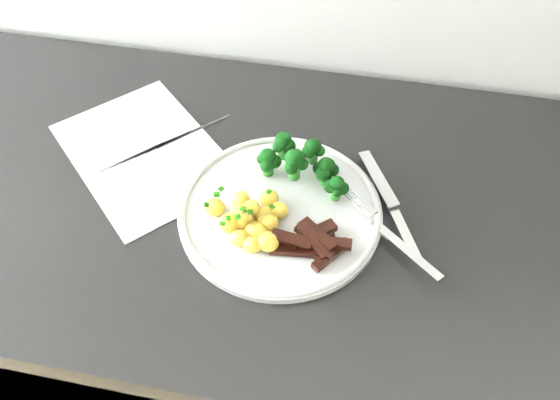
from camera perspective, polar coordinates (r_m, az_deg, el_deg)
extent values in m
cube|color=black|center=(1.15, 2.33, -14.21)|extent=(2.37, 0.59, 0.89)
cube|color=white|center=(0.86, -14.01, 4.87)|extent=(0.34, 0.33, 0.00)
cube|color=slate|center=(0.87, -8.98, 7.12)|extent=(0.09, 0.10, 0.00)
cube|color=slate|center=(0.87, -10.20, 6.59)|extent=(0.09, 0.09, 0.00)
cube|color=slate|center=(0.86, -11.43, 6.06)|extent=(0.09, 0.09, 0.00)
cube|color=slate|center=(0.86, -12.67, 5.52)|extent=(0.08, 0.09, 0.00)
cube|color=slate|center=(0.86, -13.91, 4.97)|extent=(0.08, 0.08, 0.00)
cube|color=slate|center=(0.85, -15.17, 4.41)|extent=(0.08, 0.08, 0.00)
cylinder|color=white|center=(0.75, 0.00, -1.20)|extent=(0.28, 0.28, 0.01)
torus|color=white|center=(0.75, 0.00, -0.91)|extent=(0.28, 0.28, 0.01)
cylinder|color=#286E20|center=(0.76, 1.51, 3.02)|extent=(0.02, 0.02, 0.02)
sphere|color=black|center=(0.75, 2.33, 3.78)|extent=(0.02, 0.02, 0.02)
sphere|color=black|center=(0.76, 1.50, 4.48)|extent=(0.02, 0.02, 0.02)
sphere|color=black|center=(0.74, 1.19, 3.38)|extent=(0.02, 0.02, 0.02)
sphere|color=black|center=(0.74, 1.55, 4.38)|extent=(0.03, 0.03, 0.03)
cylinder|color=#286E20|center=(0.77, 4.73, 2.37)|extent=(0.02, 0.02, 0.02)
sphere|color=black|center=(0.76, 5.52, 3.15)|extent=(0.02, 0.02, 0.02)
sphere|color=black|center=(0.77, 5.09, 3.66)|extent=(0.02, 0.02, 0.02)
sphere|color=black|center=(0.76, 4.11, 3.33)|extent=(0.02, 0.02, 0.02)
sphere|color=black|center=(0.75, 4.64, 2.73)|extent=(0.02, 0.02, 0.02)
sphere|color=black|center=(0.76, 4.85, 3.57)|extent=(0.02, 0.02, 0.02)
cylinder|color=#286E20|center=(0.78, -1.25, 3.32)|extent=(0.02, 0.02, 0.02)
sphere|color=black|center=(0.77, -0.58, 4.05)|extent=(0.02, 0.02, 0.02)
sphere|color=black|center=(0.78, -1.20, 4.61)|extent=(0.02, 0.02, 0.02)
sphere|color=black|center=(0.77, -1.91, 4.29)|extent=(0.02, 0.02, 0.02)
sphere|color=black|center=(0.76, -1.34, 3.65)|extent=(0.02, 0.02, 0.02)
sphere|color=black|center=(0.77, -1.28, 4.53)|extent=(0.02, 0.02, 0.02)
cylinder|color=#286E20|center=(0.79, 3.47, 4.53)|extent=(0.01, 0.01, 0.02)
sphere|color=black|center=(0.78, 4.15, 5.15)|extent=(0.02, 0.02, 0.02)
sphere|color=black|center=(0.78, 3.26, 5.72)|extent=(0.02, 0.02, 0.02)
sphere|color=black|center=(0.77, 3.00, 5.07)|extent=(0.02, 0.02, 0.02)
sphere|color=black|center=(0.77, 3.55, 5.64)|extent=(0.02, 0.02, 0.02)
cylinder|color=#286E20|center=(0.79, 0.32, 5.09)|extent=(0.01, 0.01, 0.02)
sphere|color=black|center=(0.78, 0.96, 5.71)|extent=(0.02, 0.02, 0.02)
sphere|color=black|center=(0.79, 0.14, 6.34)|extent=(0.02, 0.02, 0.02)
sphere|color=black|center=(0.78, -0.21, 5.56)|extent=(0.02, 0.02, 0.02)
sphere|color=black|center=(0.78, 0.33, 6.29)|extent=(0.02, 0.02, 0.02)
cylinder|color=#286E20|center=(0.76, 5.86, 0.66)|extent=(0.01, 0.01, 0.02)
sphere|color=black|center=(0.74, 6.57, 1.22)|extent=(0.02, 0.02, 0.02)
sphere|color=black|center=(0.75, 5.98, 1.81)|extent=(0.01, 0.01, 0.01)
sphere|color=black|center=(0.75, 5.31, 1.44)|extent=(0.02, 0.02, 0.02)
sphere|color=black|center=(0.74, 6.02, 0.82)|extent=(0.01, 0.01, 0.01)
sphere|color=black|center=(0.74, 5.99, 1.69)|extent=(0.02, 0.02, 0.02)
ellipsoid|color=#FFC94C|center=(0.75, -1.18, 0.24)|extent=(0.03, 0.03, 0.02)
ellipsoid|color=#FFC94C|center=(0.71, -1.32, -4.08)|extent=(0.02, 0.02, 0.02)
ellipsoid|color=#FFC94C|center=(0.70, -1.26, -4.43)|extent=(0.03, 0.03, 0.03)
ellipsoid|color=#FFC94C|center=(0.71, -2.56, -3.29)|extent=(0.03, 0.03, 0.02)
ellipsoid|color=#FFC94C|center=(0.72, -5.28, -2.42)|extent=(0.03, 0.03, 0.03)
ellipsoid|color=#FFC94C|center=(0.72, -3.83, -2.16)|extent=(0.03, 0.03, 0.03)
ellipsoid|color=#FFC94C|center=(0.73, -1.77, -1.52)|extent=(0.03, 0.02, 0.02)
ellipsoid|color=#FFC94C|center=(0.72, -3.75, -2.31)|extent=(0.03, 0.02, 0.02)
ellipsoid|color=#FFC94C|center=(0.70, -2.89, -4.69)|extent=(0.03, 0.02, 0.02)
ellipsoid|color=#FFC94C|center=(0.71, -4.16, -4.03)|extent=(0.03, 0.02, 0.02)
ellipsoid|color=#FFC94C|center=(0.74, -6.83, -0.75)|extent=(0.03, 0.03, 0.02)
ellipsoid|color=#FFC94C|center=(0.73, -0.12, -1.09)|extent=(0.03, 0.02, 0.02)
ellipsoid|color=#FFC94C|center=(0.73, -4.08, 0.03)|extent=(0.03, 0.02, 0.02)
ellipsoid|color=#FFC94C|center=(0.72, -4.27, -1.16)|extent=(0.02, 0.02, 0.02)
ellipsoid|color=#FFC94C|center=(0.72, -1.27, -2.42)|extent=(0.03, 0.03, 0.03)
ellipsoid|color=#FFC94C|center=(0.71, -3.83, -1.75)|extent=(0.02, 0.02, 0.02)
ellipsoid|color=#FFC94C|center=(0.72, -3.09, -0.77)|extent=(0.02, 0.02, 0.02)
cube|color=#1B5F09|center=(0.69, -6.03, -2.47)|extent=(0.01, 0.01, 0.00)
cube|color=#1B5F09|center=(0.70, -4.46, -1.71)|extent=(0.01, 0.01, 0.00)
cube|color=#1B5F09|center=(0.70, -3.91, -0.92)|extent=(0.01, 0.01, 0.00)
cube|color=#1B5F09|center=(0.73, -6.17, 1.17)|extent=(0.01, 0.01, 0.00)
cube|color=#1B5F09|center=(0.70, -3.11, -1.25)|extent=(0.01, 0.01, 0.00)
cube|color=#1B5F09|center=(0.70, -5.45, -1.90)|extent=(0.01, 0.01, 0.00)
cube|color=#1B5F09|center=(0.72, -7.70, -0.50)|extent=(0.01, 0.01, 0.00)
cube|color=#1B5F09|center=(0.73, -6.63, 0.49)|extent=(0.01, 0.01, 0.00)
cube|color=#1B5F09|center=(0.72, -1.19, 0.88)|extent=(0.01, 0.01, 0.00)
cube|color=#1B5F09|center=(0.73, -6.65, 0.70)|extent=(0.01, 0.01, 0.00)
cube|color=#1B5F09|center=(0.71, -0.83, -0.69)|extent=(0.01, 0.01, 0.00)
cube|color=#1B5F09|center=(0.72, -4.57, -0.33)|extent=(0.01, 0.01, 0.00)
cube|color=#1B5F09|center=(0.70, -3.81, -1.22)|extent=(0.01, 0.01, 0.00)
cube|color=#1B5F09|center=(0.70, -4.48, -1.88)|extent=(0.01, 0.01, 0.00)
cube|color=black|center=(0.71, 3.65, -4.09)|extent=(0.06, 0.04, 0.01)
cube|color=black|center=(0.72, 3.59, -3.62)|extent=(0.05, 0.05, 0.01)
cube|color=black|center=(0.71, 3.38, -4.08)|extent=(0.06, 0.04, 0.02)
cube|color=black|center=(0.70, 1.50, -5.33)|extent=(0.06, 0.02, 0.01)
cube|color=black|center=(0.70, 5.43, -5.74)|extent=(0.05, 0.06, 0.01)
cube|color=black|center=(0.71, 3.51, -5.11)|extent=(0.05, 0.05, 0.01)
cube|color=black|center=(0.70, 5.01, -4.43)|extent=(0.06, 0.02, 0.01)
cube|color=black|center=(0.70, 1.21, -4.19)|extent=(0.06, 0.02, 0.02)
cube|color=black|center=(0.70, 4.21, -4.74)|extent=(0.04, 0.04, 0.01)
cube|color=black|center=(0.71, 3.56, -3.58)|extent=(0.06, 0.06, 0.01)
cube|color=black|center=(0.70, 3.55, -4.27)|extent=(0.05, 0.05, 0.01)
cube|color=black|center=(0.71, 4.00, -3.63)|extent=(0.06, 0.05, 0.01)
cube|color=silver|center=(0.72, 12.97, -5.05)|extent=(0.10, 0.09, 0.02)
cube|color=silver|center=(0.74, 9.01, -1.02)|extent=(0.03, 0.03, 0.01)
cylinder|color=silver|center=(0.76, 8.13, 0.48)|extent=(0.03, 0.03, 0.00)
cylinder|color=silver|center=(0.75, 7.87, 0.32)|extent=(0.03, 0.03, 0.00)
cylinder|color=silver|center=(0.75, 7.62, 0.17)|extent=(0.03, 0.03, 0.00)
cylinder|color=silver|center=(0.75, 7.35, 0.01)|extent=(0.03, 0.03, 0.00)
cube|color=silver|center=(0.79, 10.25, 2.31)|extent=(0.07, 0.11, 0.01)
cube|color=silver|center=(0.75, 12.87, -3.49)|extent=(0.05, 0.09, 0.02)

